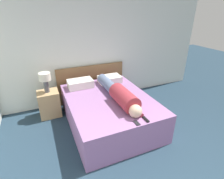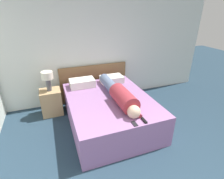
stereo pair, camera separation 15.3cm
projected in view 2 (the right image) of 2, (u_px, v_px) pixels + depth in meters
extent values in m
cube|color=silver|center=(101.00, 48.00, 4.22)|extent=(5.83, 0.06, 2.60)
cube|color=#936699|center=(109.00, 111.00, 3.55)|extent=(1.57, 2.03, 0.58)
cube|color=brown|center=(94.00, 82.00, 4.45)|extent=(1.69, 0.04, 0.91)
cube|color=tan|center=(52.00, 102.00, 3.88)|extent=(0.44, 0.39, 0.57)
cylinder|color=#4C4C51|center=(49.00, 85.00, 3.70)|extent=(0.10, 0.10, 0.27)
cylinder|color=beige|center=(47.00, 75.00, 3.61)|extent=(0.23, 0.23, 0.16)
sphere|color=#DBB293|center=(134.00, 112.00, 2.77)|extent=(0.22, 0.22, 0.22)
cylinder|color=#992D38|center=(124.00, 98.00, 3.09)|extent=(0.31, 0.67, 0.31)
cylinder|color=slate|center=(110.00, 85.00, 3.74)|extent=(0.22, 0.80, 0.22)
cylinder|color=#992D38|center=(137.00, 113.00, 2.87)|extent=(0.07, 0.22, 0.07)
cube|color=silver|center=(82.00, 83.00, 3.89)|extent=(0.54, 0.34, 0.17)
cube|color=silver|center=(112.00, 79.00, 4.11)|extent=(0.51, 0.34, 0.15)
cube|color=black|center=(144.00, 120.00, 2.72)|extent=(0.04, 0.15, 0.02)
cube|color=black|center=(134.00, 124.00, 2.66)|extent=(0.06, 0.13, 0.01)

